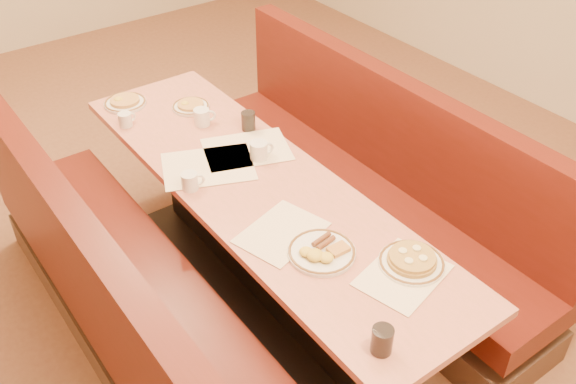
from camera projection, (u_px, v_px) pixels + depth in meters
ground at (262, 294)px, 3.53m from camera, size 8.00×8.00×0.00m
diner_table at (261, 243)px, 3.30m from camera, size 0.70×2.50×0.75m
booth_left at (130, 308)px, 2.96m from camera, size 0.55×2.50×1.05m
booth_right at (367, 194)px, 3.65m from camera, size 0.55×2.50×1.05m
placemat_near_left at (282, 232)px, 2.79m from camera, size 0.43×0.37×0.00m
placemat_near_right at (403, 275)px, 2.58m from camera, size 0.42×0.35×0.00m
placemat_far_left at (208, 166)px, 3.19m from camera, size 0.54×0.48×0.00m
placemat_far_right at (247, 149)px, 3.31m from camera, size 0.52×0.45×0.00m
pancake_plate at (412, 261)px, 2.62m from camera, size 0.27×0.27×0.06m
eggs_plate at (321, 252)px, 2.67m from camera, size 0.29×0.29×0.06m
extra_plate_mid at (191, 106)px, 3.66m from camera, size 0.21×0.21×0.04m
extra_plate_far at (125, 102)px, 3.69m from camera, size 0.24×0.24×0.05m
coffee_mug_a at (259, 150)px, 3.22m from camera, size 0.13×0.09×0.10m
coffee_mug_b at (190, 181)px, 3.02m from camera, size 0.11×0.08×0.09m
coffee_mug_c at (202, 117)px, 3.49m from camera, size 0.12×0.09×0.09m
coffee_mug_d at (126, 119)px, 3.49m from camera, size 0.10×0.07×0.08m
soda_tumbler_near at (382, 340)px, 2.25m from camera, size 0.08×0.08×0.11m
soda_tumbler_mid at (248, 121)px, 3.45m from camera, size 0.08×0.08×0.10m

